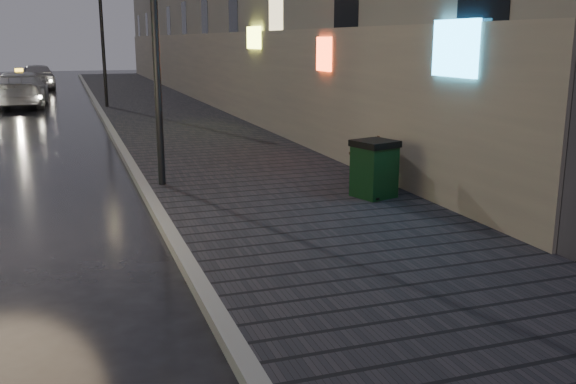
# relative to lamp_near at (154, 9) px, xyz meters

# --- Properties ---
(ground) EXTENTS (120.00, 120.00, 0.00)m
(ground) POSITION_rel_lamp_near_xyz_m (-1.85, -6.00, -3.49)
(ground) COLOR black
(ground) RESTS_ON ground
(sidewalk) EXTENTS (4.60, 58.00, 0.15)m
(sidewalk) POSITION_rel_lamp_near_xyz_m (2.05, 15.00, -3.41)
(sidewalk) COLOR black
(sidewalk) RESTS_ON ground
(curb) EXTENTS (0.20, 58.00, 0.15)m
(curb) POSITION_rel_lamp_near_xyz_m (-0.35, 15.00, -3.41)
(curb) COLOR slate
(curb) RESTS_ON ground
(lamp_near) EXTENTS (0.36, 0.36, 5.28)m
(lamp_near) POSITION_rel_lamp_near_xyz_m (0.00, 0.00, 0.00)
(lamp_near) COLOR black
(lamp_near) RESTS_ON sidewalk
(lamp_far) EXTENTS (0.36, 0.36, 5.28)m
(lamp_far) POSITION_rel_lamp_near_xyz_m (0.00, 16.00, 0.00)
(lamp_far) COLOR black
(lamp_far) RESTS_ON sidewalk
(bench) EXTENTS (1.13, 1.83, 0.88)m
(bench) POSITION_rel_lamp_near_xyz_m (4.06, -1.00, -2.90)
(bench) COLOR black
(bench) RESTS_ON sidewalk
(trash_bin) EXTENTS (0.84, 0.84, 1.03)m
(trash_bin) POSITION_rel_lamp_near_xyz_m (3.48, -2.31, -2.81)
(trash_bin) COLOR black
(trash_bin) RESTS_ON sidewalk
(taxi_mid) EXTENTS (2.30, 5.40, 1.55)m
(taxi_mid) POSITION_rel_lamp_near_xyz_m (-3.51, 18.80, -2.71)
(taxi_mid) COLOR silver
(taxi_mid) RESTS_ON ground
(car_far) EXTENTS (2.37, 4.78, 1.56)m
(car_far) POSITION_rel_lamp_near_xyz_m (-3.18, 29.78, -2.71)
(car_far) COLOR #A7A6AE
(car_far) RESTS_ON ground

